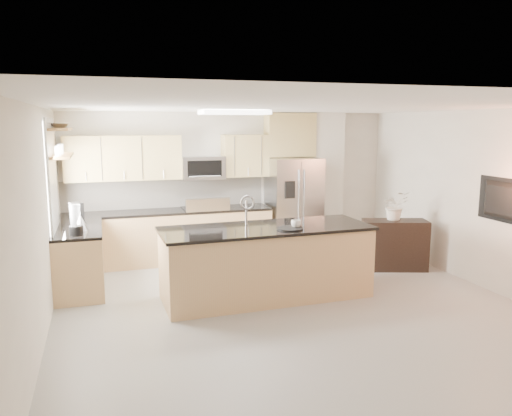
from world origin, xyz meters
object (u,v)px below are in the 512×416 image
object	(u,v)px
range	(205,233)
microwave	(203,168)
platter	(290,229)
island	(266,262)
blender	(76,222)
cup	(296,224)
television	(503,201)
flower_vase	(395,198)
refrigerator	(293,206)
kettle	(81,222)
coffee_maker	(77,213)
credenza	(395,245)
bowl	(60,125)

from	to	relation	value
range	microwave	bearing A→B (deg)	90.00
range	platter	size ratio (longest dim) A/B	3.21
island	blender	world-z (taller)	island
cup	television	size ratio (longest dim) A/B	0.13
blender	flower_vase	world-z (taller)	flower_vase
refrigerator	flower_vase	distance (m)	1.92
range	island	distance (m)	2.24
kettle	coffee_maker	distance (m)	0.55
cup	blender	distance (m)	2.96
coffee_maker	television	bearing A→B (deg)	-23.14
television	credenza	bearing A→B (deg)	21.92
platter	blender	xyz separation A→B (m)	(-2.74, 0.88, 0.09)
range	cup	distance (m)	2.56
range	platter	xyz separation A→B (m)	(0.66, -2.44, 0.54)
credenza	television	bearing A→B (deg)	-50.28
range	island	size ratio (longest dim) A/B	0.39
platter	coffee_maker	size ratio (longest dim) A/B	1.13
cup	flower_vase	world-z (taller)	flower_vase
refrigerator	flower_vase	size ratio (longest dim) A/B	2.49
range	refrigerator	bearing A→B (deg)	-1.60
platter	microwave	bearing A→B (deg)	104.45
microwave	credenza	xyz separation A→B (m)	(2.88, -1.67, -1.22)
refrigerator	island	world-z (taller)	refrigerator
microwave	kettle	bearing A→B (deg)	-145.53
microwave	platter	world-z (taller)	microwave
flower_vase	television	size ratio (longest dim) A/B	0.66
island	coffee_maker	distance (m)	2.96
kettle	television	bearing A→B (deg)	-18.52
kettle	bowl	distance (m)	1.45
island	television	world-z (taller)	television
blender	flower_vase	bearing A→B (deg)	0.75
blender	kettle	size ratio (longest dim) A/B	1.60
credenza	blender	xyz separation A→B (m)	(-4.95, -0.02, 0.69)
microwave	credenza	size ratio (longest dim) A/B	0.73
island	kettle	world-z (taller)	island
refrigerator	flower_vase	bearing A→B (deg)	-50.06
bowl	range	bearing A→B (deg)	19.05
range	flower_vase	world-z (taller)	flower_vase
refrigerator	credenza	distance (m)	1.99
microwave	coffee_maker	world-z (taller)	microwave
island	cup	size ratio (longest dim) A/B	21.22
range	coffee_maker	bearing A→B (deg)	-160.92
microwave	kettle	size ratio (longest dim) A/B	2.94
platter	refrigerator	bearing A→B (deg)	67.35
island	platter	xyz separation A→B (m)	(0.25, -0.24, 0.51)
coffee_maker	range	bearing A→B (deg)	19.08
range	flower_vase	distance (m)	3.32
cup	flower_vase	xyz separation A→B (m)	(2.10, 0.87, 0.13)
flower_vase	refrigerator	bearing A→B (deg)	129.94
bowl	television	distance (m)	6.30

